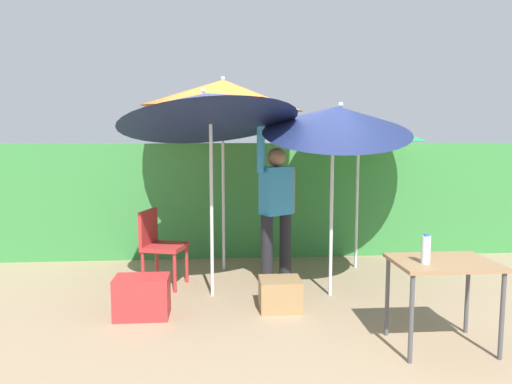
% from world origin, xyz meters
% --- Properties ---
extents(ground_plane, '(24.00, 24.00, 0.00)m').
position_xyz_m(ground_plane, '(0.00, 0.00, 0.00)').
color(ground_plane, '#9E8466').
extents(hedge_row, '(8.00, 0.70, 1.63)m').
position_xyz_m(hedge_row, '(0.00, 1.96, 0.82)').
color(hedge_row, '#38843D').
rests_on(hedge_row, ground_plane).
extents(umbrella_rainbow, '(2.05, 2.05, 2.49)m').
position_xyz_m(umbrella_rainbow, '(-0.36, 1.06, 2.26)').
color(umbrella_rainbow, silver).
rests_on(umbrella_rainbow, ground_plane).
extents(umbrella_orange, '(1.60, 1.59, 2.29)m').
position_xyz_m(umbrella_orange, '(0.82, -0.09, 1.90)').
color(umbrella_orange, silver).
rests_on(umbrella_orange, ground_plane).
extents(umbrella_yellow, '(1.92, 1.90, 2.46)m').
position_xyz_m(umbrella_yellow, '(-0.54, -0.01, 2.02)').
color(umbrella_yellow, silver).
rests_on(umbrella_yellow, ground_plane).
extents(umbrella_navy, '(1.70, 1.70, 2.00)m').
position_xyz_m(umbrella_navy, '(1.38, 1.00, 1.81)').
color(umbrella_navy, silver).
rests_on(umbrella_navy, ground_plane).
extents(person_vendor, '(0.51, 0.38, 1.88)m').
position_xyz_m(person_vendor, '(0.25, 0.43, 0.93)').
color(person_vendor, black).
rests_on(person_vendor, ground_plane).
extents(chair_plastic, '(0.55, 0.55, 0.89)m').
position_xyz_m(chair_plastic, '(-1.11, 0.39, 0.51)').
color(chair_plastic, '#B72D2D').
rests_on(chair_plastic, ground_plane).
extents(cooler_box, '(0.51, 0.33, 0.40)m').
position_xyz_m(cooler_box, '(-1.16, -0.58, 0.20)').
color(cooler_box, red).
rests_on(cooler_box, ground_plane).
extents(crate_cardboard, '(0.41, 0.37, 0.31)m').
position_xyz_m(crate_cardboard, '(0.18, -0.47, 0.16)').
color(crate_cardboard, '#9E7A4C').
rests_on(crate_cardboard, ground_plane).
extents(folding_table, '(0.80, 0.60, 0.73)m').
position_xyz_m(folding_table, '(1.39, -1.43, 0.64)').
color(folding_table, '#4C4C51').
rests_on(folding_table, ground_plane).
extents(bottle_water, '(0.07, 0.07, 0.24)m').
position_xyz_m(bottle_water, '(1.20, -1.52, 0.84)').
color(bottle_water, silver).
rests_on(bottle_water, folding_table).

